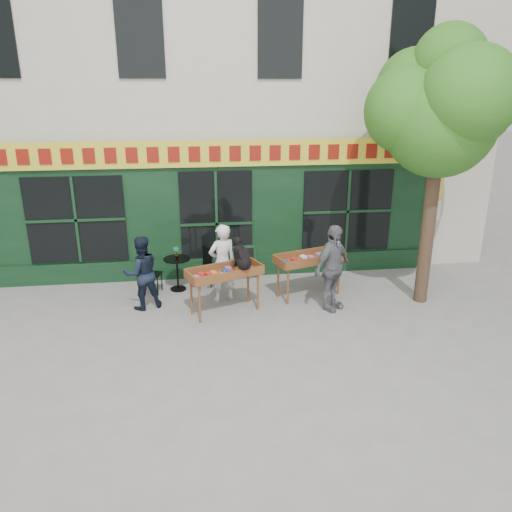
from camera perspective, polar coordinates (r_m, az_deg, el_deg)
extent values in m
plane|color=slate|center=(10.20, -3.58, -7.03)|extent=(80.00, 80.00, 0.00)
cube|color=beige|center=(15.19, -5.75, 20.85)|extent=(14.00, 7.00, 10.00)
cube|color=black|center=(11.94, -4.58, 5.00)|extent=(11.00, 0.16, 3.20)
cube|color=yellow|center=(11.57, -4.73, 11.60)|extent=(11.00, 0.06, 0.60)
cube|color=maroon|center=(11.53, -4.72, 11.58)|extent=(9.60, 0.03, 0.34)
cube|color=black|center=(12.24, -4.39, -1.26)|extent=(11.00, 0.10, 0.50)
cube|color=black|center=(11.91, -4.53, 3.72)|extent=(1.70, 0.05, 2.50)
cube|color=black|center=(12.13, -19.85, 3.90)|extent=(2.20, 0.05, 2.00)
cube|color=black|center=(12.43, 10.39, 5.06)|extent=(2.20, 0.05, 2.00)
cube|color=silver|center=(13.26, 19.53, 4.92)|extent=(0.42, 0.02, 0.50)
cube|color=#E5D14C|center=(13.15, 19.79, 7.24)|extent=(0.42, 0.02, 0.50)
cube|color=silver|center=(13.06, 20.06, 9.60)|extent=(0.42, 0.02, 0.50)
cylinder|color=#382619|center=(10.97, 19.14, 3.83)|extent=(0.28, 0.28, 3.60)
sphere|color=#2A5C15|center=(10.67, 20.32, 14.25)|extent=(2.20, 2.20, 2.20)
sphere|color=#2A5C15|center=(11.25, 23.07, 15.65)|extent=(1.80, 1.80, 1.80)
sphere|color=#2A5C15|center=(10.58, 16.95, 15.65)|extent=(1.70, 1.70, 1.70)
sphere|color=#2A5C15|center=(10.22, 23.26, 16.58)|extent=(1.80, 1.80, 1.80)
sphere|color=#2A5C15|center=(11.06, 17.77, 17.76)|extent=(1.60, 1.60, 1.60)
sphere|color=#2A5C15|center=(10.79, 21.27, 20.07)|extent=(1.40, 1.40, 1.40)
cylinder|color=brown|center=(9.87, -6.46, -5.49)|extent=(0.05, 0.05, 0.80)
cylinder|color=brown|center=(10.38, 0.22, -4.11)|extent=(0.05, 0.05, 0.80)
cylinder|color=brown|center=(10.25, -7.39, -4.58)|extent=(0.05, 0.05, 0.80)
cylinder|color=brown|center=(10.74, -0.91, -3.31)|extent=(0.05, 0.05, 0.80)
cube|color=brown|center=(10.13, -3.61, -2.17)|extent=(1.61, 1.07, 0.05)
cube|color=brown|center=(9.86, -2.91, -2.27)|extent=(1.42, 0.57, 0.18)
cube|color=brown|center=(10.35, -4.30, -1.25)|extent=(1.42, 0.57, 0.18)
cube|color=brown|center=(10.11, -3.62, -1.86)|extent=(1.36, 0.84, 0.06)
imported|color=silver|center=(10.73, -3.87, -0.78)|extent=(0.73, 0.60, 1.70)
cylinder|color=brown|center=(10.65, 3.67, -3.54)|extent=(0.05, 0.05, 0.80)
cylinder|color=brown|center=(11.30, 9.43, -2.41)|extent=(0.05, 0.05, 0.80)
cylinder|color=brown|center=(11.00, 2.55, -2.76)|extent=(0.05, 0.05, 0.80)
cylinder|color=brown|center=(11.64, 8.20, -1.71)|extent=(0.05, 0.05, 0.80)
cube|color=brown|center=(10.99, 6.11, -0.55)|extent=(1.61, 1.02, 0.05)
cube|color=brown|center=(10.73, 6.94, -0.61)|extent=(1.44, 0.51, 0.18)
cube|color=brown|center=(11.19, 5.35, 0.28)|extent=(1.44, 0.51, 0.18)
cube|color=brown|center=(10.97, 6.12, -0.25)|extent=(1.36, 0.79, 0.06)
imported|color=#5E5E63|center=(10.35, 8.71, -1.36)|extent=(1.11, 1.01, 1.82)
cylinder|color=black|center=(11.66, -8.87, -3.72)|extent=(0.36, 0.36, 0.03)
cylinder|color=black|center=(11.52, -8.96, -2.06)|extent=(0.04, 0.04, 0.72)
cylinder|color=black|center=(11.40, -9.05, -0.33)|extent=(0.60, 0.60, 0.03)
cube|color=black|center=(11.44, -11.74, -2.03)|extent=(0.44, 0.44, 0.03)
cube|color=black|center=(11.41, -12.63, -0.81)|extent=(0.12, 0.36, 0.50)
cylinder|color=black|center=(11.34, -11.18, -3.42)|extent=(0.02, 0.02, 0.44)
cylinder|color=black|center=(11.60, -10.73, -2.86)|extent=(0.02, 0.02, 0.44)
cylinder|color=black|center=(11.44, -12.61, -3.33)|extent=(0.02, 0.02, 0.44)
cylinder|color=black|center=(11.70, -12.13, -2.78)|extent=(0.02, 0.02, 0.44)
cube|color=black|center=(11.54, -6.24, -1.54)|extent=(0.49, 0.49, 0.03)
cube|color=black|center=(11.54, -5.57, -0.19)|extent=(0.21, 0.33, 0.50)
cylinder|color=black|center=(11.67, -7.22, -2.54)|extent=(0.02, 0.02, 0.44)
cylinder|color=black|center=(11.43, -6.45, -2.98)|extent=(0.02, 0.02, 0.44)
cylinder|color=black|center=(11.81, -5.97, -2.23)|extent=(0.02, 0.02, 0.44)
cylinder|color=black|center=(11.58, -5.18, -2.65)|extent=(0.02, 0.02, 0.44)
imported|color=gray|center=(11.35, -9.09, 0.41)|extent=(0.15, 0.10, 0.28)
imported|color=black|center=(10.59, -12.93, -1.89)|extent=(0.92, 0.82, 1.57)
cube|color=black|center=(12.13, -1.28, -0.65)|extent=(0.58, 0.26, 0.79)
cube|color=black|center=(12.11, -1.27, -0.68)|extent=(0.48, 0.22, 0.65)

